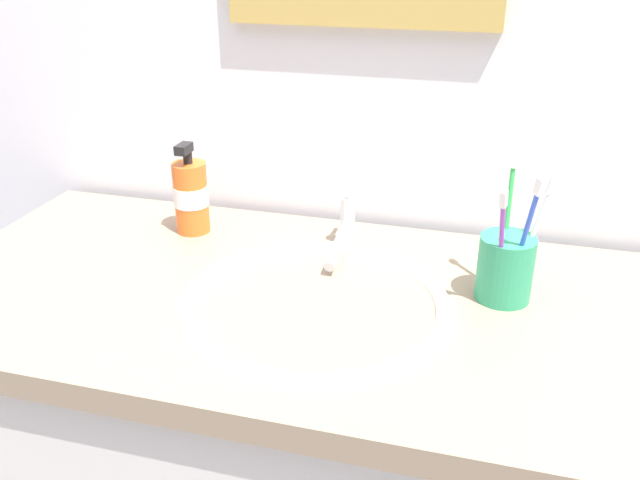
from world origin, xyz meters
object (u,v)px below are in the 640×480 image
toothbrush_cup (505,268)px  toothbrush_purple (501,241)px  toothbrush_blue (525,234)px  soap_dispenser (191,196)px  toothbrush_white (535,230)px  toothbrush_green (508,213)px  faucet (344,230)px

toothbrush_cup → toothbrush_purple: toothbrush_purple is taller
toothbrush_blue → toothbrush_purple: (-0.03, -0.01, -0.01)m
toothbrush_purple → soap_dispenser: 0.56m
toothbrush_cup → toothbrush_white: (0.03, 0.02, 0.06)m
toothbrush_purple → toothbrush_cup: bearing=72.8°
toothbrush_green → faucet: bearing=168.7°
faucet → soap_dispenser: soap_dispenser is taller
faucet → toothbrush_white: toothbrush_white is taller
toothbrush_cup → toothbrush_green: (-0.01, 0.04, 0.07)m
toothbrush_cup → toothbrush_blue: (0.02, -0.02, 0.07)m
toothbrush_blue → toothbrush_purple: size_ratio=1.10×
faucet → soap_dispenser: (-0.28, 0.01, 0.03)m
toothbrush_cup → toothbrush_white: size_ratio=0.54×
faucet → toothbrush_blue: toothbrush_blue is taller
toothbrush_green → soap_dispenser: 0.55m
toothbrush_cup → toothbrush_green: toothbrush_green is taller
toothbrush_purple → soap_dispenser: toothbrush_purple is taller
toothbrush_blue → soap_dispenser: toothbrush_blue is taller
faucet → toothbrush_cup: 0.28m
toothbrush_green → toothbrush_purple: bearing=-94.5°
toothbrush_white → toothbrush_purple: bearing=-131.5°
toothbrush_blue → toothbrush_green: (-0.02, 0.06, 0.00)m
soap_dispenser → toothbrush_green: bearing=-6.5°
toothbrush_white → faucet: bearing=166.0°
toothbrush_white → soap_dispenser: (-0.58, 0.08, -0.04)m
toothbrush_cup → toothbrush_blue: size_ratio=0.49×
toothbrush_cup → faucet: bearing=161.2°
soap_dispenser → toothbrush_white: bearing=-8.3°
toothbrush_white → toothbrush_green: 0.05m
faucet → toothbrush_cup: size_ratio=1.69×
toothbrush_blue → toothbrush_green: 0.07m
toothbrush_blue → soap_dispenser: 0.58m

